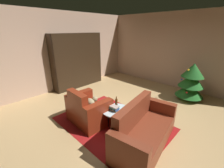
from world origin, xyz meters
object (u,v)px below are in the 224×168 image
object	(u,v)px
bottle_on_table	(116,102)
couch_red	(144,131)
coffee_table	(116,111)
book_stack_on_table	(114,108)
decorated_tree	(191,82)
armchair_red	(88,111)
bookshelf_unit	(80,61)

from	to	relation	value
bottle_on_table	couch_red	bearing A→B (deg)	-12.57
coffee_table	bottle_on_table	xyz separation A→B (m)	(-0.11, 0.14, 0.14)
couch_red	book_stack_on_table	size ratio (longest dim) A/B	7.86
bottle_on_table	decorated_tree	bearing A→B (deg)	70.76
decorated_tree	armchair_red	bearing A→B (deg)	-114.21
bookshelf_unit	book_stack_on_table	world-z (taller)	bookshelf_unit
bookshelf_unit	couch_red	bearing A→B (deg)	-16.78
bookshelf_unit	book_stack_on_table	bearing A→B (deg)	-20.91
bottle_on_table	coffee_table	bearing A→B (deg)	-51.17
bookshelf_unit	bottle_on_table	xyz separation A→B (m)	(2.70, -0.88, -0.47)
book_stack_on_table	decorated_tree	bearing A→B (deg)	74.08
armchair_red	bottle_on_table	bearing A→B (deg)	46.28
decorated_tree	bookshelf_unit	bearing A→B (deg)	-155.63
book_stack_on_table	decorated_tree	distance (m)	2.80
bookshelf_unit	couch_red	xyz separation A→B (m)	(3.60, -1.09, -0.70)
coffee_table	book_stack_on_table	bearing A→B (deg)	-95.74
armchair_red	bottle_on_table	distance (m)	0.72
book_stack_on_table	bottle_on_table	size ratio (longest dim) A/B	0.88
coffee_table	book_stack_on_table	world-z (taller)	book_stack_on_table
armchair_red	coffee_table	world-z (taller)	armchair_red
couch_red	coffee_table	distance (m)	0.80
bookshelf_unit	decorated_tree	size ratio (longest dim) A/B	1.69
bookshelf_unit	coffee_table	size ratio (longest dim) A/B	3.15
couch_red	coffee_table	bearing A→B (deg)	175.40
bookshelf_unit	coffee_table	xyz separation A→B (m)	(2.81, -1.02, -0.62)
couch_red	coffee_table	xyz separation A→B (m)	(-0.79, 0.06, 0.08)
book_stack_on_table	couch_red	bearing A→B (deg)	-1.08
coffee_table	decorated_tree	size ratio (longest dim) A/B	0.54
bookshelf_unit	decorated_tree	distance (m)	3.94
bottle_on_table	decorated_tree	size ratio (longest dim) A/B	0.21
couch_red	bottle_on_table	size ratio (longest dim) A/B	6.92
armchair_red	decorated_tree	xyz separation A→B (m)	(1.35, 3.00, 0.31)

